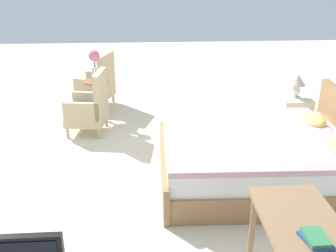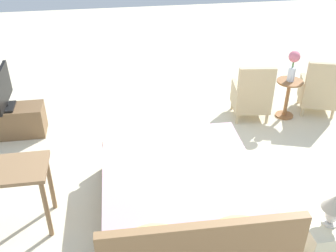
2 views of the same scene
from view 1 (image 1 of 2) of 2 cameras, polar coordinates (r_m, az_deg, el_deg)
ground_plane at (r=4.65m, az=-0.93°, el=-7.39°), size 16.00×16.00×0.00m
bed at (r=4.57m, az=13.25°, el=-4.41°), size 1.72×2.18×0.96m
armchair_by_window_left at (r=6.82m, az=-10.13°, el=5.86°), size 0.68×0.68×0.92m
armchair_by_window_right at (r=5.77m, az=-11.24°, el=2.55°), size 0.61×0.61×0.92m
side_table at (r=6.30m, az=-10.28°, el=4.49°), size 0.40×0.40×0.62m
flower_vase at (r=6.15m, az=-10.62°, el=9.10°), size 0.17×0.17×0.48m
nightstand at (r=5.83m, az=17.61°, el=1.26°), size 0.44×0.41×0.59m
table_lamp at (r=5.67m, az=18.23°, el=6.03°), size 0.22×0.22×0.33m
vanity_desk at (r=2.84m, az=19.26°, el=-15.72°), size 1.04×0.52×0.76m
book_stack at (r=2.66m, az=20.64°, el=-15.08°), size 0.23×0.18×0.05m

